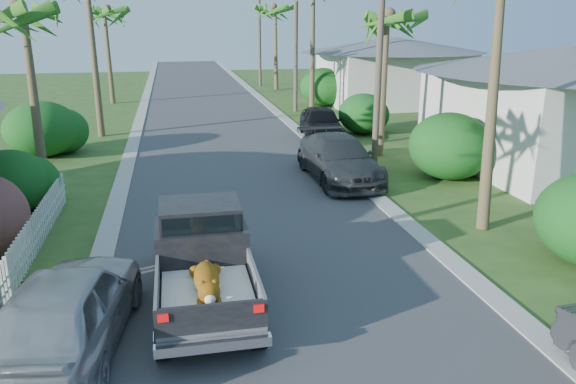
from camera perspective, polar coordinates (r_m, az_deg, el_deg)
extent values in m
plane|color=#2F4E1D|center=(10.14, 3.84, -17.87)|extent=(120.00, 120.00, 0.00)
cube|color=#38383A|center=(33.57, -7.56, 7.07)|extent=(8.00, 100.00, 0.02)
cube|color=#A5A39E|center=(33.55, -14.95, 6.67)|extent=(0.60, 100.00, 0.06)
cube|color=#A5A39E|center=(34.13, -0.29, 7.42)|extent=(0.60, 100.00, 0.06)
cylinder|color=black|center=(10.55, -12.58, -14.30)|extent=(0.28, 0.76, 0.76)
cylinder|color=black|center=(10.62, -3.12, -13.64)|extent=(0.28, 0.76, 0.76)
cylinder|color=black|center=(13.44, -12.47, -7.12)|extent=(0.28, 0.76, 0.76)
cylinder|color=black|center=(13.50, -5.20, -6.66)|extent=(0.28, 0.76, 0.76)
cube|color=gray|center=(11.00, -8.13, -11.21)|extent=(1.90, 2.40, 0.24)
cube|color=gray|center=(10.83, -13.14, -9.73)|extent=(0.06, 2.40, 0.55)
cube|color=gray|center=(10.90, -3.32, -9.08)|extent=(0.06, 2.40, 0.55)
cube|color=black|center=(9.80, -7.75, -12.56)|extent=(1.92, 0.08, 0.52)
cube|color=silver|center=(9.89, -7.57, -15.19)|extent=(1.98, 0.18, 0.18)
cube|color=red|center=(9.70, -12.58, -12.38)|extent=(0.18, 0.05, 0.14)
cube|color=red|center=(9.77, -2.97, -11.72)|extent=(0.18, 0.05, 0.14)
cube|color=black|center=(12.49, -8.78, -5.48)|extent=(1.94, 1.65, 1.10)
cube|color=black|center=(12.23, -8.93, -2.32)|extent=(1.70, 1.35, 0.55)
cube|color=black|center=(11.61, -8.75, -3.54)|extent=(1.60, 0.05, 0.45)
cube|color=black|center=(13.71, -9.04, -4.07)|extent=(1.94, 1.20, 0.80)
cube|color=white|center=(10.91, -8.17, -10.28)|extent=(1.70, 2.10, 0.16)
ellipsoid|color=orange|center=(10.86, -8.27, -8.64)|extent=(0.48, 1.25, 0.43)
sphere|color=orange|center=(10.16, -8.02, -10.05)|extent=(0.40, 0.40, 0.40)
ellipsoid|color=white|center=(10.91, -8.25, -9.11)|extent=(0.32, 0.86, 0.18)
imported|color=#313437|center=(21.13, 5.18, 3.37)|extent=(2.37, 5.57, 1.60)
imported|color=black|center=(28.60, 3.39, 7.04)|extent=(2.38, 4.85, 1.59)
imported|color=#A8AAAF|center=(11.00, -21.52, -11.09)|extent=(2.61, 5.09, 1.66)
cone|color=brown|center=(20.66, -24.34, 8.12)|extent=(0.36, 0.61, 6.21)
cone|color=brown|center=(30.26, -19.10, 12.83)|extent=(0.36, 0.36, 8.00)
cone|color=brown|center=(42.27, -17.75, 12.91)|extent=(0.36, 0.75, 6.51)
cone|color=brown|center=(16.54, 20.08, 8.98)|extent=(0.36, 0.73, 7.51)
cone|color=brown|center=(24.80, 9.66, 10.42)|extent=(0.36, 0.54, 6.01)
cone|color=brown|center=(35.07, 2.51, 14.36)|extent=(0.36, 0.36, 8.20)
cone|color=brown|center=(48.84, -1.25, 14.34)|extent=(0.36, 0.63, 6.81)
ellipsoid|color=#144718|center=(19.30, -26.51, 0.88)|extent=(2.40, 2.64, 2.00)
ellipsoid|color=#144718|center=(27.00, -23.74, 5.88)|extent=(3.20, 3.52, 2.40)
ellipsoid|color=#144718|center=(21.98, 16.09, 4.51)|extent=(3.00, 3.30, 2.50)
ellipsoid|color=#144718|center=(30.03, 7.67, 7.89)|extent=(2.60, 2.86, 2.10)
ellipsoid|color=#144718|center=(39.61, 3.60, 10.60)|extent=(3.20, 3.52, 2.60)
cube|color=white|center=(14.96, -25.19, -5.37)|extent=(0.10, 11.00, 1.00)
cube|color=silver|center=(25.47, 25.69, 6.65)|extent=(8.00, 9.00, 3.80)
cone|color=#595B60|center=(25.21, 26.40, 12.00)|extent=(6.48, 6.48, 1.00)
cube|color=silver|center=(41.14, 10.49, 11.30)|extent=(9.00, 8.00, 3.60)
cone|color=#595B60|center=(40.98, 10.67, 14.50)|extent=(6.48, 6.48, 1.00)
cylinder|color=brown|center=(22.46, 9.27, 13.60)|extent=(0.26, 0.26, 9.00)
cylinder|color=brown|center=(36.86, 0.80, 15.13)|extent=(0.26, 0.26, 9.00)
cylinder|color=brown|center=(51.61, -2.91, 15.70)|extent=(0.26, 0.26, 9.00)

